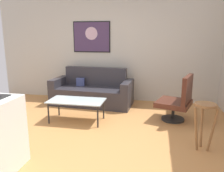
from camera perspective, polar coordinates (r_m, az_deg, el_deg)
ground at (r=3.96m, az=-5.92°, el=-12.92°), size 6.40×6.40×0.04m
back_wall at (r=5.94m, az=0.72°, el=9.88°), size 6.40×0.05×2.80m
couch at (r=5.65m, az=-4.98°, el=-1.61°), size 2.01×0.93×0.89m
coffee_table at (r=4.54m, az=-8.92°, el=-3.94°), size 1.09×0.56×0.44m
armchair at (r=4.68m, az=16.34°, el=-3.47°), size 0.79×0.81×0.94m
bar_stool at (r=3.60m, az=22.29°, el=-6.80°), size 0.36×0.35×0.72m
wall_painting at (r=6.03m, az=-5.17°, el=12.22°), size 0.99×0.03×0.79m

